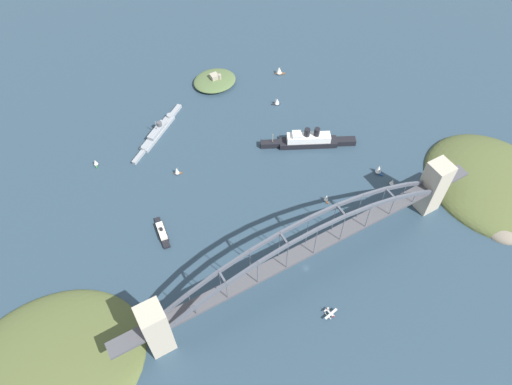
% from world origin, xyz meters
% --- Properties ---
extents(ground_plane, '(1400.00, 1400.00, 0.00)m').
position_xyz_m(ground_plane, '(0.00, 0.00, 0.00)').
color(ground_plane, '#283D4C').
extents(harbor_arch_bridge, '(307.30, 16.73, 62.90)m').
position_xyz_m(harbor_arch_bridge, '(-0.00, -0.00, 28.45)').
color(harbor_arch_bridge, '#ADA38E').
rests_on(harbor_arch_bridge, ground).
extents(headland_west_shore, '(134.49, 111.90, 16.37)m').
position_xyz_m(headland_west_shore, '(-196.35, 20.34, 0.00)').
color(headland_west_shore, '#4C562D').
rests_on(headland_west_shore, ground).
extents(headland_east_shore, '(111.62, 128.45, 29.87)m').
position_xyz_m(headland_east_shore, '(188.60, -15.24, 0.00)').
color(headland_east_shore, '#4C562D').
rests_on(headland_east_shore, ground).
extents(ocean_liner, '(83.87, 47.09, 20.75)m').
position_xyz_m(ocean_liner, '(75.07, 109.75, 5.98)').
color(ocean_liner, black).
rests_on(ocean_liner, ground).
extents(naval_cruiser, '(71.73, 54.70, 16.87)m').
position_xyz_m(naval_cruiser, '(-43.20, 194.50, 2.84)').
color(naval_cruiser, gray).
rests_on(naval_cruiser, ground).
extents(harbor_ferry_steamer, '(9.13, 31.54, 7.39)m').
position_xyz_m(harbor_ferry_steamer, '(-85.10, 85.16, 2.19)').
color(harbor_ferry_steamer, black).
rests_on(harbor_ferry_steamer, ground).
extents(fort_island_mid_harbor, '(45.97, 39.83, 12.08)m').
position_xyz_m(fort_island_mid_harbor, '(38.84, 235.31, 3.58)').
color(fort_island_mid_harbor, '#4C6038').
rests_on(fort_island_mid_harbor, ground).
extents(seaplane_taxiing_near_bridge, '(11.90, 8.48, 5.00)m').
position_xyz_m(seaplane_taxiing_near_bridge, '(-6.58, -41.21, 2.11)').
color(seaplane_taxiing_near_bridge, '#B7B7B2').
rests_on(seaplane_taxiing_near_bridge, ground).
extents(small_boat_0, '(7.41, 5.41, 8.93)m').
position_xyz_m(small_boat_0, '(-48.03, 138.33, 4.23)').
color(small_boat_0, brown).
rests_on(small_boat_0, ground).
extents(small_boat_1, '(10.44, 8.27, 10.17)m').
position_xyz_m(small_boat_1, '(106.76, 214.89, 4.68)').
color(small_boat_1, brown).
rests_on(small_boat_1, ground).
extents(small_boat_2, '(3.92, 6.79, 8.21)m').
position_xyz_m(small_boat_2, '(51.23, 46.42, 3.79)').
color(small_boat_2, brown).
rests_on(small_boat_2, ground).
extents(small_boat_3, '(6.66, 9.63, 10.94)m').
position_xyz_m(small_boat_3, '(110.37, 49.25, 5.12)').
color(small_boat_3, '#234C8C').
rests_on(small_boat_3, ground).
extents(small_boat_4, '(4.16, 7.16, 7.54)m').
position_xyz_m(small_boat_4, '(111.99, 32.10, 3.56)').
color(small_boat_4, brown).
rests_on(small_boat_4, ground).
extents(small_boat_5, '(8.84, 6.55, 8.65)m').
position_xyz_m(small_boat_5, '(78.98, 173.78, 3.98)').
color(small_boat_5, black).
rests_on(small_boat_5, ground).
extents(small_boat_6, '(4.82, 7.47, 7.38)m').
position_xyz_m(small_boat_6, '(-108.47, 185.09, 3.51)').
color(small_boat_6, '#2D6B3D').
rests_on(small_boat_6, ground).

